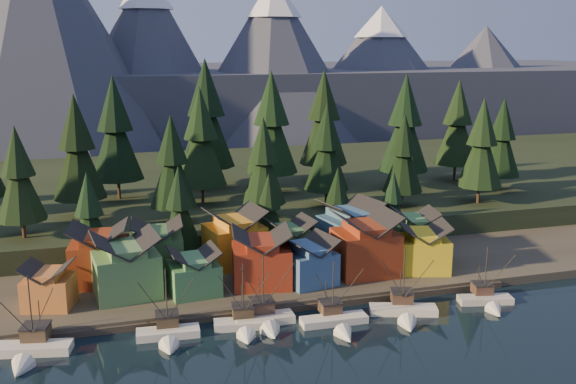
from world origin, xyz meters
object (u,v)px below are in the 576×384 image
object	(u,v)px
boat_3	(266,311)
house_front_0	(49,284)
house_front_1	(126,264)
boat_5	(405,304)
boat_0	(29,341)
boat_4	(337,314)
boat_2	(244,317)
house_back_0	(99,253)
boat_6	(488,294)
house_back_1	(158,247)
boat_1	(168,326)

from	to	relation	value
boat_3	house_front_0	distance (m)	33.85
house_front_1	boat_5	bearing A→B (deg)	-29.94
boat_0	boat_4	xyz separation A→B (m)	(43.06, -2.60, -0.35)
boat_2	house_back_0	xyz separation A→B (m)	(-20.14, 21.91, 4.77)
boat_2	boat_4	world-z (taller)	boat_2
boat_2	boat_6	bearing A→B (deg)	4.63
boat_3	house_front_0	xyz separation A→B (m)	(-31.22, 12.76, 2.82)
boat_2	house_back_0	world-z (taller)	house_back_0
house_front_0	house_back_0	bearing A→B (deg)	61.96
house_back_0	house_back_1	size ratio (longest dim) A/B	1.07
boat_1	boat_3	distance (m)	14.58
house_back_0	boat_5	bearing A→B (deg)	-21.45
boat_0	boat_6	distance (m)	69.38
boat_6	house_front_0	bearing A→B (deg)	179.06
boat_0	house_back_1	distance (m)	30.65
boat_4	boat_6	xyz separation A→B (m)	(26.29, 0.80, 0.05)
boat_1	house_back_1	bearing A→B (deg)	91.58
boat_0	boat_3	size ratio (longest dim) A/B	1.02
house_front_0	house_back_0	world-z (taller)	house_back_0
boat_4	boat_2	bearing A→B (deg)	170.29
house_back_0	house_back_1	world-z (taller)	house_back_0
boat_4	house_back_1	size ratio (longest dim) A/B	1.17
boat_5	house_back_1	size ratio (longest dim) A/B	1.19
boat_4	house_back_0	size ratio (longest dim) A/B	1.09
boat_1	boat_6	bearing A→B (deg)	1.55
boat_0	boat_5	world-z (taller)	boat_0
house_back_0	boat_1	bearing A→B (deg)	-61.04
boat_3	house_back_1	xyz separation A→B (m)	(-13.75, 22.77, 4.19)
boat_1	boat_2	size ratio (longest dim) A/B	1.03
boat_6	house_front_1	bearing A→B (deg)	175.16
boat_1	boat_4	distance (m)	24.74
boat_5	house_back_1	xyz separation A→B (m)	(-35.19, 25.57, 4.49)
boat_6	house_back_0	distance (m)	64.60
boat_0	boat_1	distance (m)	18.46
boat_1	boat_3	xyz separation A→B (m)	(14.56, 0.71, 0.20)
boat_0	boat_3	xyz separation A→B (m)	(33.02, 0.68, 0.09)
boat_5	house_back_0	bearing A→B (deg)	169.57
boat_3	boat_5	world-z (taller)	boat_3
boat_2	boat_4	bearing A→B (deg)	-3.71
boat_0	house_front_0	bearing A→B (deg)	93.81
boat_2	house_back_1	distance (m)	26.01
boat_5	boat_6	distance (m)	14.90
boat_1	house_back_1	distance (m)	23.90
boat_4	boat_5	xyz separation A→B (m)	(11.39, 0.48, 0.15)
boat_3	boat_5	size ratio (longest dim) A/B	1.03
boat_1	house_back_0	world-z (taller)	house_back_0
house_front_1	house_back_0	bearing A→B (deg)	112.49
boat_2	boat_5	distance (m)	24.94
boat_4	boat_6	world-z (taller)	boat_4
house_front_1	house_front_0	bearing A→B (deg)	179.50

